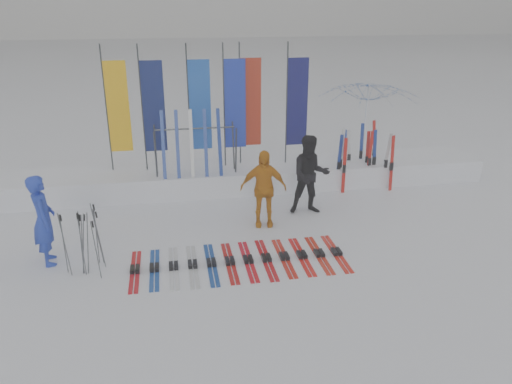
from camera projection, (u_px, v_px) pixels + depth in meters
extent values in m
plane|color=white|center=(261.00, 272.00, 9.38)|extent=(120.00, 120.00, 0.00)
cube|color=white|center=(229.00, 177.00, 13.49)|extent=(14.00, 1.60, 0.60)
imported|color=#1F37B8|center=(43.00, 220.00, 9.43)|extent=(0.58, 0.74, 1.80)
imported|color=black|center=(310.00, 175.00, 11.68)|extent=(0.98, 0.80, 1.90)
imported|color=orange|center=(263.00, 188.00, 11.06)|extent=(1.07, 0.55, 1.76)
imported|color=white|center=(367.00, 125.00, 14.76)|extent=(3.30, 3.34, 2.64)
cube|color=#B10E1B|center=(135.00, 270.00, 9.40)|extent=(0.17, 1.58, 0.07)
cube|color=#153F97|center=(154.00, 268.00, 9.46)|extent=(0.17, 1.58, 0.07)
cube|color=silver|center=(174.00, 266.00, 9.52)|extent=(0.17, 1.66, 0.07)
cube|color=#B3B6BA|center=(193.00, 265.00, 9.58)|extent=(0.17, 1.67, 0.07)
cube|color=navy|center=(211.00, 263.00, 9.64)|extent=(0.17, 1.67, 0.07)
cube|color=#AD130D|center=(230.00, 261.00, 9.70)|extent=(0.17, 1.63, 0.07)
cube|color=red|center=(248.00, 260.00, 9.76)|extent=(0.17, 1.64, 0.07)
cube|color=#B40E15|center=(266.00, 258.00, 9.82)|extent=(0.17, 1.68, 0.07)
cube|color=red|center=(284.00, 257.00, 9.88)|extent=(0.17, 1.60, 0.07)
cube|color=red|center=(302.00, 255.00, 9.94)|extent=(0.17, 1.59, 0.07)
cube|color=red|center=(319.00, 254.00, 10.00)|extent=(0.17, 1.59, 0.07)
cube|color=red|center=(336.00, 252.00, 10.06)|extent=(0.17, 1.60, 0.07)
cylinder|color=#595B60|center=(81.00, 243.00, 9.16)|extent=(0.04, 0.07, 1.24)
cylinder|color=#595B60|center=(88.00, 243.00, 9.19)|extent=(0.12, 0.11, 1.20)
cylinder|color=#595B60|center=(99.00, 240.00, 9.33)|extent=(0.11, 0.10, 1.19)
cylinder|color=#595B60|center=(64.00, 244.00, 9.14)|extent=(0.03, 0.08, 1.22)
cylinder|color=#595B60|center=(96.00, 250.00, 8.94)|extent=(0.07, 0.11, 1.19)
cylinder|color=#595B60|center=(97.00, 233.00, 9.51)|extent=(0.14, 0.07, 1.25)
cylinder|color=#595B60|center=(65.00, 245.00, 9.11)|extent=(0.14, 0.14, 1.23)
cylinder|color=#595B60|center=(97.00, 237.00, 9.46)|extent=(0.06, 0.15, 1.18)
cylinder|color=#595B60|center=(83.00, 244.00, 9.15)|extent=(0.16, 0.02, 1.21)
cylinder|color=#595B60|center=(82.00, 248.00, 9.08)|extent=(0.03, 0.06, 1.16)
cylinder|color=#595B60|center=(82.00, 244.00, 9.10)|extent=(0.13, 0.14, 1.24)
cylinder|color=#383A3F|center=(107.00, 110.00, 12.56)|extent=(0.04, 0.04, 3.20)
cube|color=#FFB90D|center=(118.00, 107.00, 12.59)|extent=(0.55, 0.03, 2.30)
cylinder|color=#383A3F|center=(142.00, 109.00, 12.58)|extent=(0.04, 0.04, 3.20)
cube|color=#0B1753|center=(154.00, 107.00, 12.61)|extent=(0.55, 0.03, 2.30)
cylinder|color=#383A3F|center=(189.00, 108.00, 12.75)|extent=(0.04, 0.04, 3.20)
cube|color=blue|center=(200.00, 105.00, 12.78)|extent=(0.55, 0.03, 2.30)
cylinder|color=#383A3F|center=(224.00, 107.00, 12.91)|extent=(0.04, 0.04, 3.20)
cube|color=#172CAE|center=(235.00, 104.00, 12.93)|extent=(0.55, 0.03, 2.30)
cylinder|color=#383A3F|center=(240.00, 105.00, 13.10)|extent=(0.04, 0.04, 3.20)
cube|color=#AD2612|center=(251.00, 103.00, 13.13)|extent=(0.55, 0.03, 2.30)
cylinder|color=#383A3F|center=(287.00, 105.00, 13.14)|extent=(0.04, 0.04, 3.20)
cube|color=#0B0D52|center=(297.00, 102.00, 13.17)|extent=(0.55, 0.03, 2.30)
cylinder|color=#383A3F|center=(156.00, 155.00, 12.25)|extent=(0.04, 0.30, 1.23)
cylinder|color=#383A3F|center=(156.00, 149.00, 12.71)|extent=(0.04, 0.30, 1.23)
cylinder|color=#383A3F|center=(236.00, 151.00, 12.58)|extent=(0.04, 0.30, 1.23)
cylinder|color=#383A3F|center=(233.00, 145.00, 13.04)|extent=(0.04, 0.30, 1.23)
cylinder|color=#383A3F|center=(195.00, 129.00, 12.44)|extent=(2.00, 0.04, 0.04)
cube|color=red|center=(344.00, 166.00, 12.91)|extent=(0.09, 0.04, 1.53)
cube|color=navy|center=(339.00, 163.00, 13.12)|extent=(0.09, 0.03, 1.53)
cube|color=silver|center=(340.00, 160.00, 13.14)|extent=(0.09, 0.04, 1.66)
cube|color=red|center=(374.00, 149.00, 14.10)|extent=(0.09, 0.04, 1.66)
cube|color=silver|center=(386.00, 161.00, 13.29)|extent=(0.09, 0.04, 1.54)
cube|color=silver|center=(349.00, 155.00, 13.88)|extent=(0.09, 0.03, 1.47)
cube|color=red|center=(392.00, 164.00, 13.10)|extent=(0.09, 0.03, 1.52)
cube|color=red|center=(369.00, 159.00, 13.42)|extent=(0.09, 0.04, 1.54)
cube|color=navy|center=(374.00, 158.00, 13.48)|extent=(0.09, 0.03, 1.57)
cube|color=navy|center=(361.00, 152.00, 13.97)|extent=(0.09, 0.04, 1.61)
cube|color=navy|center=(345.00, 155.00, 13.87)|extent=(0.09, 0.05, 1.47)
cube|color=red|center=(367.00, 157.00, 13.67)|extent=(0.09, 0.03, 1.48)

